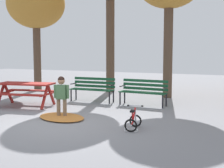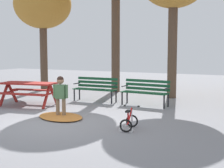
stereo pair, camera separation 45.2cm
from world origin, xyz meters
TOP-DOWN VIEW (x-y plane):
  - ground at (0.00, 0.00)m, footprint 36.00×36.00m
  - picnic_table at (-2.38, 1.73)m, footprint 2.02×1.66m
  - park_bench_far_left at (-0.81, 3.48)m, footprint 1.61×0.50m
  - park_bench_left at (1.10, 3.47)m, footprint 1.62×0.55m
  - child_standing at (-0.26, 0.62)m, footprint 0.43×0.21m
  - kids_bicycle at (1.95, 0.22)m, footprint 0.43×0.60m
  - leaf_pile at (-0.25, 0.58)m, footprint 1.77×1.54m
  - tree_far_left at (-4.70, 5.42)m, footprint 2.60×2.60m

SIDE VIEW (x-z plane):
  - ground at x=0.00m, z-range 0.00..0.00m
  - leaf_pile at x=-0.25m, z-range 0.00..0.07m
  - kids_bicycle at x=1.95m, z-range -0.07..0.47m
  - park_bench_far_left at x=-0.81m, z-range 0.08..0.94m
  - park_bench_left at x=1.10m, z-range 0.08..0.94m
  - picnic_table at x=-2.38m, z-range 0.20..0.99m
  - child_standing at x=-0.26m, z-range 0.11..1.24m
  - tree_far_left at x=-4.70m, z-range 1.35..6.35m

